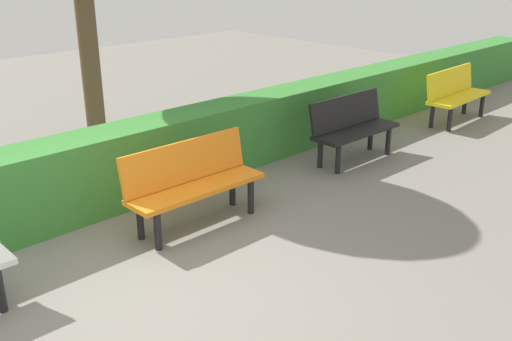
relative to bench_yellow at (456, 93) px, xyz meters
The scene contains 5 objects.
ground_plane 6.75m from the bench_yellow, ahead, with size 23.47×23.47×0.00m, color gray.
bench_yellow is the anchor object (origin of this frame).
bench_black 2.72m from the bench_yellow, ahead, with size 1.39×0.50×0.86m.
bench_orange 5.46m from the bench_yellow, ahead, with size 1.50×0.48×0.86m.
hedge_row 5.57m from the bench_yellow, 10.17° to the right, with size 19.47×0.57×0.86m, color #387F33.
Camera 1 is at (2.14, 3.64, 2.67)m, focal length 40.80 mm.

